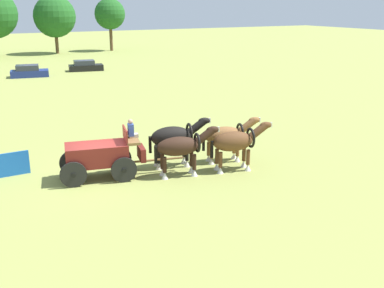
{
  "coord_description": "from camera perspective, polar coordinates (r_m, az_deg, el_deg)",
  "views": [
    {
      "loc": [
        -5.37,
        -18.83,
        7.49
      ],
      "look_at": [
        4.32,
        -0.83,
        1.2
      ],
      "focal_mm": 42.89,
      "sensor_mm": 36.0,
      "label": 1
    }
  ],
  "objects": [
    {
      "name": "tree_f",
      "position": [
        78.0,
        -10.18,
        15.61
      ],
      "size": [
        4.91,
        4.91,
        8.29
      ],
      "color": "brown",
      "rests_on": "ground"
    },
    {
      "name": "draft_horse_lead_near",
      "position": [
        22.41,
        4.29,
        0.99
      ],
      "size": [
        2.94,
        1.25,
        2.15
      ],
      "color": "brown",
      "rests_on": "ground"
    },
    {
      "name": "show_wagon",
      "position": [
        20.62,
        -11.32,
        -1.32
      ],
      "size": [
        5.63,
        2.34,
        2.54
      ],
      "color": "maroon",
      "rests_on": "ground"
    },
    {
      "name": "draft_horse_lead_off",
      "position": [
        21.23,
        5.46,
        0.22
      ],
      "size": [
        2.95,
        1.32,
        2.22
      ],
      "color": "brown",
      "rests_on": "ground"
    },
    {
      "name": "draft_horse_rear_off",
      "position": [
        20.47,
        -1.32,
        -0.42
      ],
      "size": [
        2.97,
        1.27,
        2.2
      ],
      "color": "#331E14",
      "rests_on": "ground"
    },
    {
      "name": "draft_horse_rear_near",
      "position": [
        21.64,
        -2.24,
        0.78
      ],
      "size": [
        2.97,
        1.39,
        2.29
      ],
      "color": "black",
      "rests_on": "ground"
    },
    {
      "name": "tree_e",
      "position": [
        75.32,
        -16.72,
        14.95
      ],
      "size": [
        6.32,
        6.32,
        8.74
      ],
      "color": "brown",
      "rests_on": "ground"
    },
    {
      "name": "ground_plane",
      "position": [
        20.96,
        -11.58,
        -4.19
      ],
      "size": [
        220.0,
        220.0,
        0.0
      ],
      "primitive_type": "plane",
      "color": "olive"
    },
    {
      "name": "parked_vehicle_d",
      "position": [
        52.16,
        -19.61,
        8.47
      ],
      "size": [
        4.11,
        2.53,
        1.26
      ],
      "color": "navy",
      "rests_on": "ground"
    },
    {
      "name": "parked_vehicle_e",
      "position": [
        55.17,
        -13.11,
        9.41
      ],
      "size": [
        4.08,
        2.38,
        1.2
      ],
      "color": "black",
      "rests_on": "ground"
    }
  ]
}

